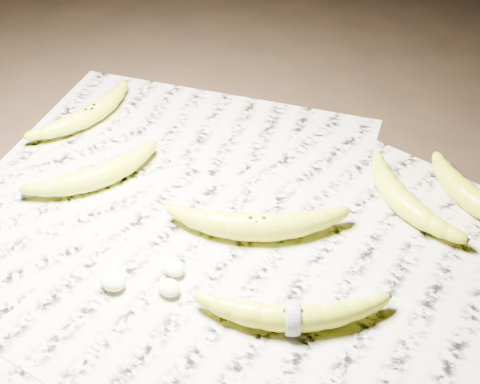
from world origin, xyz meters
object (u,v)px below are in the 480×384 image
Objects in this scene: banana_center at (257,225)px; banana_taped at (292,316)px; banana_upper_a at (400,197)px; banana_left_b at (98,175)px; banana_left_a at (90,113)px; banana_upper_b at (471,196)px.

banana_center is 1.05× the size of banana_taped.
banana_left_b is at bearing -120.86° from banana_upper_a.
banana_upper_a is (-0.00, 0.27, 0.00)m from banana_taped.
banana_left_a is 0.39m from banana_center.
banana_upper_b is (0.20, 0.24, -0.00)m from banana_center.
banana_upper_a is 0.10m from banana_upper_b.
banana_upper_a is at bearing -75.91° from banana_left_a.
banana_left_a is at bearing -138.93° from banana_upper_a.
banana_taped is (0.12, -0.10, -0.00)m from banana_center.
banana_left_b is at bearing 135.97° from banana_taped.
banana_center is at bearing -97.43° from banana_upper_a.
banana_taped is (0.37, -0.04, -0.00)m from banana_left_b.
banana_upper_b is at bearing 13.08° from banana_center.
banana_upper_b is (0.08, 0.06, 0.00)m from banana_upper_a.
banana_center is (0.39, -0.05, 0.00)m from banana_left_a.
banana_upper_b is at bearing -71.80° from banana_left_a.
banana_center reaches higher than banana_upper_a.
banana_taped is 0.27m from banana_upper_a.
banana_upper_b is (0.07, 0.33, 0.00)m from banana_taped.
banana_taped is 1.13× the size of banana_upper_a.
banana_center reaches higher than banana_left_b.
banana_center is 0.16m from banana_taped.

